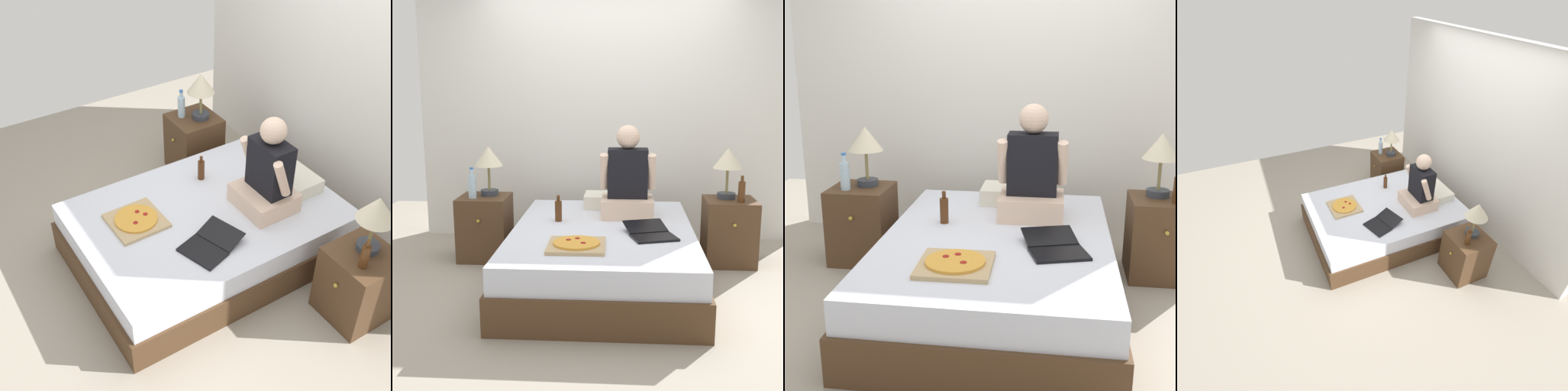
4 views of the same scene
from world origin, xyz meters
TOP-DOWN VIEW (x-y plane):
  - ground_plane at (0.00, 0.00)m, footprint 5.84×5.84m
  - wall_back at (0.00, 1.40)m, footprint 3.84×0.12m
  - bed at (0.00, 0.00)m, footprint 1.46×2.09m
  - nightstand_left at (-1.10, 0.57)m, footprint 0.44×0.47m
  - lamp_on_left_nightstand at (-1.06, 0.62)m, footprint 0.26×0.26m
  - water_bottle at (-1.18, 0.48)m, footprint 0.07×0.07m
  - nightstand_right at (1.10, 0.57)m, footprint 0.44×0.47m
  - lamp_on_right_nightstand at (1.07, 0.62)m, footprint 0.26×0.26m
  - pillow at (0.06, 0.76)m, footprint 0.52×0.34m
  - person_seated at (0.19, 0.43)m, footprint 0.47×0.40m
  - laptop at (0.37, -0.22)m, footprint 0.42×0.49m
  - pizza_box at (-0.17, -0.53)m, footprint 0.41×0.41m
  - beer_bottle_on_bed at (-0.38, 0.19)m, footprint 0.06×0.06m

SIDE VIEW (x-z plane):
  - ground_plane at x=0.00m, z-range 0.00..0.00m
  - bed at x=0.00m, z-range 0.00..0.45m
  - nightstand_left at x=-1.10m, z-range 0.00..0.58m
  - nightstand_right at x=1.10m, z-range 0.00..0.58m
  - pizza_box at x=-0.17m, z-range 0.45..0.50m
  - laptop at x=0.37m, z-range 0.44..0.51m
  - pillow at x=0.06m, z-range 0.46..0.58m
  - beer_bottle_on_bed at x=-0.38m, z-range 0.44..0.66m
  - water_bottle at x=-1.18m, z-range 0.55..0.83m
  - person_seated at x=0.19m, z-range 0.35..1.13m
  - lamp_on_left_nightstand at x=-1.06m, z-range 0.68..1.13m
  - lamp_on_right_nightstand at x=1.07m, z-range 0.68..1.13m
  - wall_back at x=0.00m, z-range 0.00..2.50m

